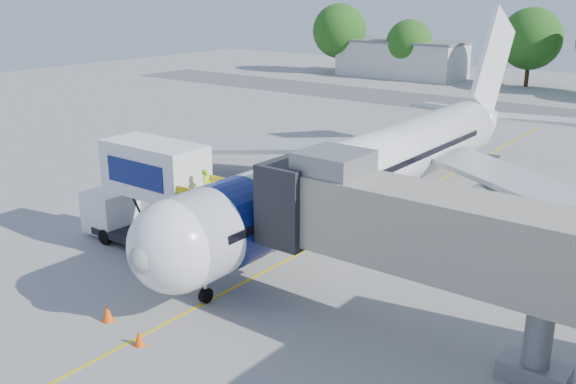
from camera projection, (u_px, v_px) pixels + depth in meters
The scene contains 12 objects.
ground at pixel (334, 236), 33.64m from camera, with size 160.00×160.00×0.00m, color gray.
guidance_line at pixel (334, 235), 33.64m from camera, with size 0.15×70.00×0.01m, color yellow.
taxiway_strip at pixel (562, 116), 65.40m from camera, with size 120.00×10.00×0.01m, color #59595B.
aircraft at pixel (376, 165), 35.86m from camera, with size 34.17×37.73×11.35m.
jet_bridge at pixel (416, 229), 22.39m from camera, with size 13.90×3.20×6.60m.
catering_hiloader at pixel (148, 196), 31.15m from camera, with size 8.50×2.44×5.50m.
safety_cone_a at pixel (139, 338), 23.17m from camera, with size 0.38×0.38×0.61m.
safety_cone_b at pixel (107, 313), 24.87m from camera, with size 0.45×0.45×0.71m.
outbuilding_left at pixel (401, 58), 94.47m from camera, with size 18.40×8.40×5.30m.
tree_a at pixel (339, 31), 97.63m from camera, with size 8.17×8.17×10.42m.
tree_b at pixel (409, 43), 91.55m from camera, with size 6.55×6.55×8.36m.
tree_c at pixel (531, 39), 83.53m from camera, with size 8.02×8.02×10.23m.
Camera 1 is at (17.21, -26.35, 12.32)m, focal length 40.00 mm.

